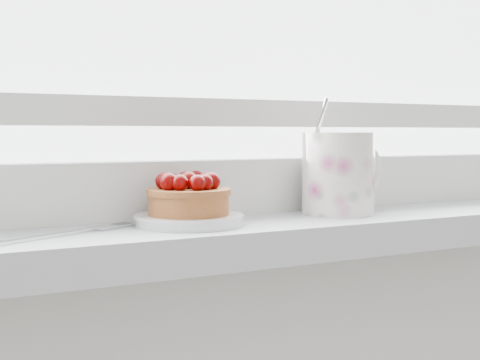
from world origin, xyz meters
TOP-DOWN VIEW (x-y plane):
  - saucer at (-0.09, 1.89)m, footprint 0.12×0.12m
  - raspberry_tart at (-0.09, 1.89)m, footprint 0.10×0.10m
  - floral_mug at (0.12, 1.89)m, footprint 0.14×0.11m
  - fork at (-0.23, 1.88)m, footprint 0.17×0.10m

SIDE VIEW (x-z plane):
  - fork at x=-0.23m, z-range 0.94..0.94m
  - saucer at x=-0.09m, z-range 0.94..0.95m
  - raspberry_tart at x=-0.09m, z-range 0.95..1.00m
  - floral_mug at x=0.12m, z-range 0.92..1.07m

